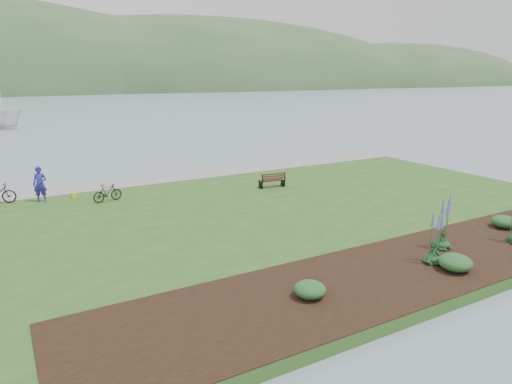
% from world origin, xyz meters
% --- Properties ---
extents(ground, '(600.00, 600.00, 0.00)m').
position_xyz_m(ground, '(0.00, 0.00, 0.00)').
color(ground, gray).
rests_on(ground, ground).
extents(lawn, '(34.00, 20.00, 0.40)m').
position_xyz_m(lawn, '(0.00, -2.00, 0.20)').
color(lawn, '#2B511C').
rests_on(lawn, ground).
extents(shoreline_path, '(34.00, 2.20, 0.03)m').
position_xyz_m(shoreline_path, '(0.00, 6.90, 0.42)').
color(shoreline_path, gray).
rests_on(shoreline_path, lawn).
extents(garden_bed, '(24.00, 4.40, 0.04)m').
position_xyz_m(garden_bed, '(3.00, -9.80, 0.42)').
color(garden_bed, black).
rests_on(garden_bed, lawn).
extents(far_hillside, '(580.00, 80.00, 38.00)m').
position_xyz_m(far_hillside, '(20.00, 170.00, 0.00)').
color(far_hillside, '#34532F').
rests_on(far_hillside, ground).
extents(park_bench, '(1.48, 0.75, 0.88)m').
position_xyz_m(park_bench, '(4.05, 1.79, 0.84)').
color(park_bench, '#321D13').
rests_on(park_bench, lawn).
extents(person, '(0.90, 0.76, 2.11)m').
position_xyz_m(person, '(-7.58, 5.00, 1.45)').
color(person, '#2D229D').
rests_on(person, lawn).
extents(bicycle_b, '(0.69, 1.53, 0.89)m').
position_xyz_m(bicycle_b, '(-4.68, 3.40, 0.84)').
color(bicycle_b, black).
rests_on(bicycle_b, lawn).
extents(sailboat, '(15.68, 15.73, 29.46)m').
position_xyz_m(sailboat, '(-8.24, 45.83, 0.00)').
color(sailboat, silver).
rests_on(sailboat, ground).
extents(pannier, '(0.24, 0.31, 0.30)m').
position_xyz_m(pannier, '(-6.04, 4.98, 0.55)').
color(pannier, yellow).
rests_on(pannier, lawn).
extents(echium_0, '(0.62, 0.62, 2.04)m').
position_xyz_m(echium_0, '(3.17, -10.01, 1.20)').
color(echium_0, '#14381B').
rests_on(echium_0, garden_bed).
extents(echium_1, '(0.62, 0.62, 2.28)m').
position_xyz_m(echium_1, '(4.51, -9.26, 1.31)').
color(echium_1, '#14381B').
rests_on(echium_1, garden_bed).
extents(shrub_0, '(0.92, 0.92, 0.46)m').
position_xyz_m(shrub_0, '(-1.93, -9.94, 0.67)').
color(shrub_0, '#1E4C21').
rests_on(shrub_0, garden_bed).
extents(shrub_1, '(1.07, 1.07, 0.53)m').
position_xyz_m(shrub_1, '(3.26, -10.77, 0.71)').
color(shrub_1, '#1E4C21').
rests_on(shrub_1, garden_bed).
extents(shrub_2, '(1.00, 1.00, 0.50)m').
position_xyz_m(shrub_2, '(8.69, -8.97, 0.69)').
color(shrub_2, '#1E4C21').
rests_on(shrub_2, garden_bed).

